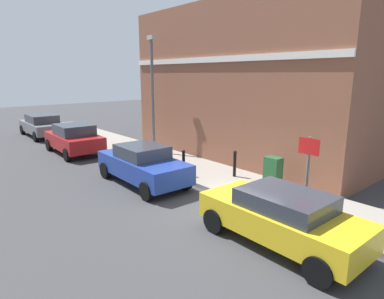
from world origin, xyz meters
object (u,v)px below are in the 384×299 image
Objects in this scene: car_grey at (42,125)px; lamppost at (152,90)px; car_yellow at (282,216)px; street_sign at (308,166)px; car_red at (74,138)px; utility_cabinet at (273,175)px; car_blue at (143,164)px; bollard_far_kerb at (184,162)px; bollard_near_cabinet at (235,163)px.

car_grey is 9.79m from lamppost.
car_yellow is 1.75m from street_sign.
car_red is 10.72m from utility_cabinet.
car_blue is at bearing -177.64° from car_red.
car_blue is 6.49m from car_red.
car_red is (-0.11, 6.49, 0.03)m from car_blue.
lamppost is (0.07, 7.39, 2.62)m from utility_cabinet.
street_sign is (1.46, 0.25, 0.93)m from car_yellow.
car_yellow is 5.66m from bollard_far_kerb.
car_yellow is at bearing -124.82° from bollard_near_cabinet.
car_blue is 4.07× the size of bollard_far_kerb.
car_grey is at bearing -0.48° from car_red.
utility_cabinet is (2.84, -3.81, -0.08)m from car_blue.
car_red is (-0.20, 12.54, 0.07)m from car_yellow.
utility_cabinet is at bearing -93.10° from bollard_near_cabinet.
car_grey reaches higher than utility_cabinet.
car_blue is 1.84× the size of street_sign.
car_yellow is 6.06m from car_blue.
utility_cabinet is (2.75, -16.42, -0.09)m from car_grey.
car_grey is 16.65m from utility_cabinet.
car_yellow is 0.71× the size of lamppost.
utility_cabinet is 2.56m from street_sign.
bollard_near_cabinet is at bearing 86.90° from utility_cabinet.
car_red is at bearing 97.71° from street_sign.
car_blue is 0.74× the size of lamppost.
bollard_far_kerb is at bearing -165.67° from car_red.
street_sign reaches higher than utility_cabinet.
lamppost is (1.40, 4.15, 2.60)m from bollard_far_kerb.
car_yellow is 0.91× the size of car_grey.
lamppost reaches higher than bollard_near_cabinet.
lamppost is at bearing -15.81° from car_yellow.
car_grey reaches higher than bollard_far_kerb.
car_red is 8.99m from bollard_near_cabinet.
car_blue is 6.08m from street_sign.
utility_cabinet is at bearing 57.19° from street_sign.
car_blue reaches higher than car_yellow.
bollard_far_kerb is at bearing 112.30° from utility_cabinet.
street_sign is (1.66, -12.29, 0.87)m from car_red.
car_grey reaches higher than bollard_near_cabinet.
car_yellow is at bearing -179.13° from car_grey.
lamppost reaches higher than bollard_far_kerb.
car_yellow is 10.36m from lamppost.
car_grey is 0.77× the size of lamppost.
car_grey is 3.85× the size of utility_cabinet.
car_blue is at bearing 105.01° from street_sign.
street_sign is at bearing -163.92° from car_blue.
car_blue is at bearing 1.37° from car_yellow.
car_yellow is at bearing -104.50° from bollard_far_kerb.
bollard_near_cabinet is 1.00× the size of bollard_far_kerb.
car_red is at bearing 2.02° from car_blue.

